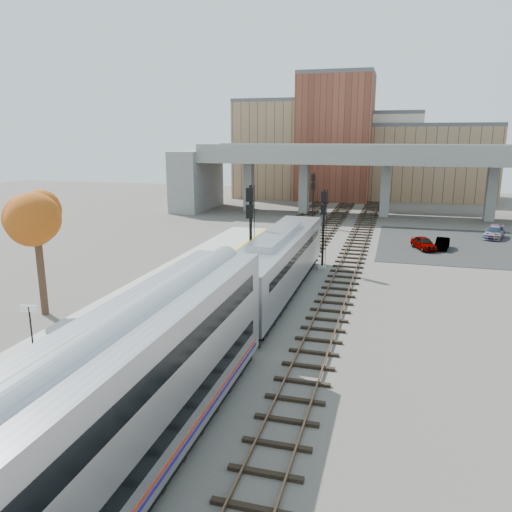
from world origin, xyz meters
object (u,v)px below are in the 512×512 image
at_px(locomotive, 277,262).
at_px(car_a, 424,243).
at_px(car_b, 442,244).
at_px(car_c, 494,232).
at_px(coach, 66,458).
at_px(signal_mast_near, 250,238).
at_px(tree, 36,218).
at_px(signal_mast_mid, 323,232).
at_px(signal_mast_far, 313,201).

bearing_deg(locomotive, car_a, 59.12).
distance_m(car_b, car_c, 9.01).
distance_m(coach, signal_mast_near, 23.49).
bearing_deg(car_c, tree, -115.56).
bearing_deg(tree, coach, -49.80).
height_order(locomotive, signal_mast_mid, signal_mast_mid).
height_order(car_b, car_c, car_c).
bearing_deg(signal_mast_near, signal_mast_far, 90.00).
bearing_deg(car_a, signal_mast_mid, -152.62).
xyz_separation_m(car_b, car_c, (5.68, 6.99, 0.08)).
distance_m(locomotive, signal_mast_mid, 7.79).
relative_size(locomotive, car_b, 5.89).
relative_size(signal_mast_near, tree, 0.92).
height_order(signal_mast_near, tree, tree).
distance_m(locomotive, signal_mast_far, 27.36).
bearing_deg(tree, car_a, 47.22).
relative_size(locomotive, signal_mast_near, 2.60).
bearing_deg(signal_mast_mid, tree, -134.18).
distance_m(locomotive, car_c, 30.49).
distance_m(tree, car_b, 35.81).
height_order(signal_mast_near, car_a, signal_mast_near).
height_order(coach, tree, tree).
height_order(tree, car_b, tree).
height_order(coach, signal_mast_far, signal_mast_far).
bearing_deg(tree, signal_mast_mid, 45.82).
height_order(locomotive, car_a, locomotive).
height_order(coach, signal_mast_near, signal_mast_near).
distance_m(coach, car_c, 50.64).
distance_m(signal_mast_near, car_c, 31.25).
relative_size(signal_mast_mid, car_c, 1.52).
bearing_deg(locomotive, tree, -149.00).
bearing_deg(car_b, car_a, -149.80).
bearing_deg(car_c, coach, -92.89).
xyz_separation_m(locomotive, car_c, (17.65, 24.80, -1.62)).
bearing_deg(coach, car_c, 69.58).
bearing_deg(car_b, coach, -96.78).
bearing_deg(signal_mast_near, car_c, 50.58).
bearing_deg(signal_mast_far, car_c, -7.12).
distance_m(tree, car_a, 34.19).
xyz_separation_m(coach, car_c, (17.65, 47.41, -2.14)).
height_order(coach, signal_mast_mid, signal_mast_mid).
bearing_deg(car_c, car_a, -116.54).
xyz_separation_m(signal_mast_far, car_a, (12.37, -10.09, -2.34)).
distance_m(locomotive, signal_mast_near, 2.64).
distance_m(coach, tree, 19.87).
height_order(signal_mast_mid, signal_mast_far, signal_mast_mid).
relative_size(signal_mast_far, tree, 0.79).
bearing_deg(signal_mast_far, tree, -106.86).
distance_m(signal_mast_far, car_b, 17.12).
bearing_deg(signal_mast_far, car_b, -33.90).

